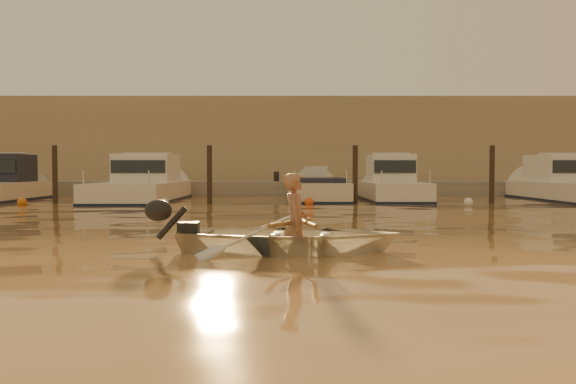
{
  "coord_description": "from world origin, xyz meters",
  "views": [
    {
      "loc": [
        2.44,
        -8.18,
        1.19
      ],
      "look_at": [
        2.47,
        4.03,
        0.75
      ],
      "focal_mm": 40.0,
      "sensor_mm": 36.0,
      "label": 1
    }
  ],
  "objects_px": {
    "moored_boat_5": "(570,184)",
    "waterfront_building": "(242,147)",
    "person": "(295,223)",
    "moored_boat_3": "(317,195)",
    "moored_boat_2": "(143,184)",
    "dinghy": "(288,237)",
    "moored_boat_1": "(2,184)",
    "moored_boat_4": "(393,184)"
  },
  "relations": [
    {
      "from": "person",
      "to": "moored_boat_1",
      "type": "relative_size",
      "value": 0.24
    },
    {
      "from": "dinghy",
      "to": "waterfront_building",
      "type": "distance_m",
      "value": 26.18
    },
    {
      "from": "person",
      "to": "moored_boat_4",
      "type": "relative_size",
      "value": 0.23
    },
    {
      "from": "moored_boat_5",
      "to": "moored_boat_4",
      "type": "bearing_deg",
      "value": 180.0
    },
    {
      "from": "person",
      "to": "moored_boat_2",
      "type": "height_order",
      "value": "moored_boat_2"
    },
    {
      "from": "person",
      "to": "moored_boat_2",
      "type": "bearing_deg",
      "value": 26.92
    },
    {
      "from": "moored_boat_1",
      "to": "waterfront_building",
      "type": "distance_m",
      "value": 13.9
    },
    {
      "from": "dinghy",
      "to": "moored_boat_1",
      "type": "height_order",
      "value": "moored_boat_1"
    },
    {
      "from": "moored_boat_5",
      "to": "moored_boat_3",
      "type": "bearing_deg",
      "value": 180.0
    },
    {
      "from": "person",
      "to": "moored_boat_4",
      "type": "distance_m",
      "value": 15.48
    },
    {
      "from": "waterfront_building",
      "to": "moored_boat_3",
      "type": "bearing_deg",
      "value": -71.88
    },
    {
      "from": "person",
      "to": "moored_boat_3",
      "type": "xyz_separation_m",
      "value": [
        1.03,
        14.98,
        -0.19
      ]
    },
    {
      "from": "dinghy",
      "to": "moored_boat_2",
      "type": "height_order",
      "value": "moored_boat_2"
    },
    {
      "from": "waterfront_building",
      "to": "moored_boat_2",
      "type": "bearing_deg",
      "value": -105.2
    },
    {
      "from": "person",
      "to": "dinghy",
      "type": "bearing_deg",
      "value": 90.0
    },
    {
      "from": "moored_boat_2",
      "to": "waterfront_building",
      "type": "height_order",
      "value": "waterfront_building"
    },
    {
      "from": "moored_boat_1",
      "to": "moored_boat_3",
      "type": "distance_m",
      "value": 11.92
    },
    {
      "from": "person",
      "to": "moored_boat_5",
      "type": "bearing_deg",
      "value": -28.72
    },
    {
      "from": "person",
      "to": "waterfront_building",
      "type": "distance_m",
      "value": 26.18
    },
    {
      "from": "moored_boat_4",
      "to": "moored_boat_2",
      "type": "bearing_deg",
      "value": 180.0
    },
    {
      "from": "moored_boat_3",
      "to": "waterfront_building",
      "type": "distance_m",
      "value": 11.78
    },
    {
      "from": "person",
      "to": "moored_boat_2",
      "type": "distance_m",
      "value": 15.98
    },
    {
      "from": "moored_boat_4",
      "to": "waterfront_building",
      "type": "distance_m",
      "value": 12.88
    },
    {
      "from": "person",
      "to": "waterfront_building",
      "type": "bearing_deg",
      "value": 12.21
    },
    {
      "from": "moored_boat_4",
      "to": "waterfront_building",
      "type": "bearing_deg",
      "value": 120.41
    },
    {
      "from": "dinghy",
      "to": "moored_boat_1",
      "type": "bearing_deg",
      "value": 42.33
    },
    {
      "from": "moored_boat_3",
      "to": "waterfront_building",
      "type": "xyz_separation_m",
      "value": [
        -3.6,
        11.0,
        2.17
      ]
    },
    {
      "from": "person",
      "to": "moored_boat_3",
      "type": "height_order",
      "value": "person"
    },
    {
      "from": "moored_boat_4",
      "to": "moored_boat_3",
      "type": "bearing_deg",
      "value": 180.0
    },
    {
      "from": "moored_boat_5",
      "to": "waterfront_building",
      "type": "height_order",
      "value": "waterfront_building"
    },
    {
      "from": "dinghy",
      "to": "waterfront_building",
      "type": "xyz_separation_m",
      "value": [
        -2.47,
        25.97,
        2.19
      ]
    },
    {
      "from": "dinghy",
      "to": "moored_boat_4",
      "type": "distance_m",
      "value": 15.5
    },
    {
      "from": "moored_boat_1",
      "to": "waterfront_building",
      "type": "xyz_separation_m",
      "value": [
        8.31,
        11.0,
        1.77
      ]
    },
    {
      "from": "moored_boat_2",
      "to": "moored_boat_1",
      "type": "bearing_deg",
      "value": 180.0
    },
    {
      "from": "dinghy",
      "to": "moored_boat_2",
      "type": "xyz_separation_m",
      "value": [
        -5.46,
        14.97,
        0.42
      ]
    },
    {
      "from": "dinghy",
      "to": "moored_boat_5",
      "type": "distance_m",
      "value": 18.4
    },
    {
      "from": "dinghy",
      "to": "moored_boat_4",
      "type": "relative_size",
      "value": 0.5
    },
    {
      "from": "moored_boat_2",
      "to": "moored_boat_4",
      "type": "relative_size",
      "value": 1.36
    },
    {
      "from": "moored_boat_3",
      "to": "dinghy",
      "type": "bearing_deg",
      "value": -94.31
    },
    {
      "from": "moored_boat_2",
      "to": "moored_boat_3",
      "type": "distance_m",
      "value": 6.6
    },
    {
      "from": "moored_boat_5",
      "to": "waterfront_building",
      "type": "distance_m",
      "value": 17.25
    },
    {
      "from": "person",
      "to": "moored_boat_4",
      "type": "height_order",
      "value": "moored_boat_4"
    }
  ]
}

